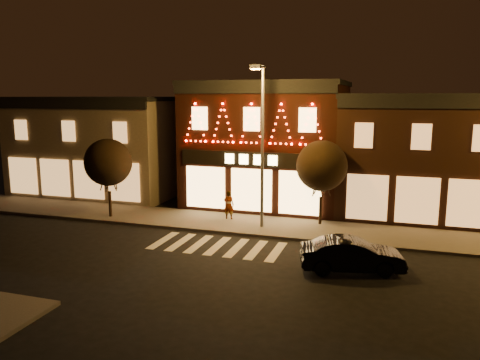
% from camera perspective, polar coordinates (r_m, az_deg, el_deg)
% --- Properties ---
extents(ground, '(120.00, 120.00, 0.00)m').
position_cam_1_polar(ground, '(20.18, -6.79, -11.31)').
color(ground, black).
rests_on(ground, ground).
extents(sidewalk_far, '(44.00, 4.00, 0.15)m').
position_cam_1_polar(sidewalk_far, '(26.74, 4.32, -5.68)').
color(sidewalk_far, '#47423D').
rests_on(sidewalk_far, ground).
extents(building_left, '(12.20, 8.28, 7.30)m').
position_cam_1_polar(building_left, '(37.60, -16.18, 4.12)').
color(building_left, '#6C5D4D').
rests_on(building_left, ground).
extents(building_pulp, '(10.20, 8.34, 8.30)m').
position_cam_1_polar(building_pulp, '(32.17, 3.44, 4.44)').
color(building_pulp, black).
rests_on(building_pulp, ground).
extents(building_right_a, '(9.20, 8.28, 7.50)m').
position_cam_1_polar(building_right_a, '(31.28, 20.57, 2.91)').
color(building_right_a, '#341C12').
rests_on(building_right_a, ground).
extents(streetlamp_mid, '(0.57, 2.02, 8.80)m').
position_cam_1_polar(streetlamp_mid, '(25.33, 2.62, 5.52)').
color(streetlamp_mid, '#59595E').
rests_on(streetlamp_mid, sidewalk_far).
extents(tree_left, '(2.83, 2.83, 4.73)m').
position_cam_1_polar(tree_left, '(29.09, -15.70, 2.07)').
color(tree_left, black).
rests_on(tree_left, sidewalk_far).
extents(tree_right, '(2.86, 2.86, 4.78)m').
position_cam_1_polar(tree_right, '(26.73, 9.88, 1.70)').
color(tree_right, black).
rests_on(tree_right, sidewalk_far).
extents(dark_sedan, '(4.56, 2.50, 1.43)m').
position_cam_1_polar(dark_sedan, '(20.73, 13.41, -8.83)').
color(dark_sedan, black).
rests_on(dark_sedan, ground).
extents(pedestrian, '(0.64, 0.43, 1.71)m').
position_cam_1_polar(pedestrian, '(27.88, -1.36, -3.03)').
color(pedestrian, gray).
rests_on(pedestrian, sidewalk_far).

